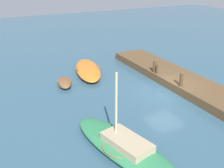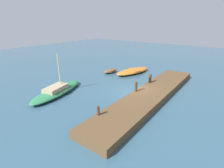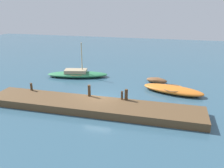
{
  "view_description": "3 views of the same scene",
  "coord_description": "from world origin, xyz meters",
  "px_view_note": "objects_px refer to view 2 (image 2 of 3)",
  "views": [
    {
      "loc": [
        -14.36,
        11.87,
        8.44
      ],
      "look_at": [
        0.99,
        4.05,
        1.1
      ],
      "focal_mm": 42.83,
      "sensor_mm": 36.0,
      "label": 1
    },
    {
      "loc": [
        -15.16,
        -8.4,
        7.34
      ],
      "look_at": [
        -1.01,
        1.95,
        0.9
      ],
      "focal_mm": 28.12,
      "sensor_mm": 36.0,
      "label": 2
    },
    {
      "loc": [
        6.21,
        -18.95,
        8.34
      ],
      "look_at": [
        0.36,
        3.21,
        0.53
      ],
      "focal_mm": 37.75,
      "sensor_mm": 36.0,
      "label": 3
    }
  ],
  "objects_px": {
    "dinghy_brown": "(110,71)",
    "mooring_post_mid_east": "(149,80)",
    "sailboat_green": "(57,90)",
    "mooring_post_east": "(150,78)",
    "motorboat_orange": "(133,71)",
    "mooring_post_mid_west": "(136,86)",
    "mooring_post_west": "(98,111)"
  },
  "relations": [
    {
      "from": "dinghy_brown",
      "to": "mooring_post_mid_east",
      "type": "distance_m",
      "value": 7.57
    },
    {
      "from": "sailboat_green",
      "to": "mooring_post_east",
      "type": "xyz_separation_m",
      "value": [
        7.44,
        -7.07,
        0.74
      ]
    },
    {
      "from": "dinghy_brown",
      "to": "mooring_post_mid_east",
      "type": "bearing_deg",
      "value": -97.07
    },
    {
      "from": "motorboat_orange",
      "to": "mooring_post_mid_east",
      "type": "height_order",
      "value": "mooring_post_mid_east"
    },
    {
      "from": "mooring_post_mid_west",
      "to": "mooring_post_mid_east",
      "type": "bearing_deg",
      "value": 0.0
    },
    {
      "from": "mooring_post_mid_east",
      "to": "mooring_post_east",
      "type": "distance_m",
      "value": 0.38
    },
    {
      "from": "sailboat_green",
      "to": "dinghy_brown",
      "type": "relative_size",
      "value": 3.04
    },
    {
      "from": "dinghy_brown",
      "to": "mooring_post_east",
      "type": "bearing_deg",
      "value": -94.38
    },
    {
      "from": "dinghy_brown",
      "to": "mooring_post_east",
      "type": "height_order",
      "value": "mooring_post_east"
    },
    {
      "from": "mooring_post_east",
      "to": "motorboat_orange",
      "type": "bearing_deg",
      "value": 49.26
    },
    {
      "from": "sailboat_green",
      "to": "mooring_post_mid_west",
      "type": "distance_m",
      "value": 8.23
    },
    {
      "from": "mooring_post_east",
      "to": "mooring_post_mid_west",
      "type": "bearing_deg",
      "value": 180.0
    },
    {
      "from": "motorboat_orange",
      "to": "mooring_post_mid_east",
      "type": "distance_m",
      "value": 6.12
    },
    {
      "from": "sailboat_green",
      "to": "mooring_post_west",
      "type": "bearing_deg",
      "value": -116.21
    },
    {
      "from": "mooring_post_west",
      "to": "dinghy_brown",
      "type": "bearing_deg",
      "value": 32.78
    },
    {
      "from": "motorboat_orange",
      "to": "mooring_post_mid_west",
      "type": "bearing_deg",
      "value": -133.85
    },
    {
      "from": "motorboat_orange",
      "to": "mooring_post_west",
      "type": "height_order",
      "value": "mooring_post_west"
    },
    {
      "from": "sailboat_green",
      "to": "mooring_post_east",
      "type": "height_order",
      "value": "sailboat_green"
    },
    {
      "from": "motorboat_orange",
      "to": "mooring_post_east",
      "type": "relative_size",
      "value": 6.68
    },
    {
      "from": "motorboat_orange",
      "to": "dinghy_brown",
      "type": "xyz_separation_m",
      "value": [
        -1.8,
        2.72,
        -0.03
      ]
    },
    {
      "from": "dinghy_brown",
      "to": "mooring_post_west",
      "type": "xyz_separation_m",
      "value": [
        -11.1,
        -7.15,
        0.68
      ]
    },
    {
      "from": "sailboat_green",
      "to": "mooring_post_mid_east",
      "type": "xyz_separation_m",
      "value": [
        7.08,
        -7.07,
        0.63
      ]
    },
    {
      "from": "mooring_post_mid_west",
      "to": "mooring_post_east",
      "type": "relative_size",
      "value": 1.1
    },
    {
      "from": "mooring_post_west",
      "to": "mooring_post_mid_west",
      "type": "bearing_deg",
      "value": 0.0
    },
    {
      "from": "mooring_post_mid_east",
      "to": "mooring_post_east",
      "type": "relative_size",
      "value": 0.78
    },
    {
      "from": "motorboat_orange",
      "to": "sailboat_green",
      "type": "height_order",
      "value": "sailboat_green"
    },
    {
      "from": "motorboat_orange",
      "to": "sailboat_green",
      "type": "distance_m",
      "value": 11.56
    },
    {
      "from": "motorboat_orange",
      "to": "mooring_post_mid_west",
      "type": "distance_m",
      "value": 8.43
    },
    {
      "from": "mooring_post_east",
      "to": "sailboat_green",
      "type": "bearing_deg",
      "value": 136.47
    },
    {
      "from": "motorboat_orange",
      "to": "mooring_post_mid_east",
      "type": "bearing_deg",
      "value": -119.06
    },
    {
      "from": "mooring_post_mid_west",
      "to": "mooring_post_mid_east",
      "type": "height_order",
      "value": "mooring_post_mid_west"
    },
    {
      "from": "dinghy_brown",
      "to": "mooring_post_east",
      "type": "xyz_separation_m",
      "value": [
        -2.02,
        -7.15,
        0.8
      ]
    }
  ]
}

